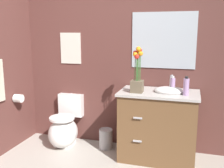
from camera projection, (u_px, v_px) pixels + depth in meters
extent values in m
cube|color=brown|center=(140.00, 56.00, 3.49)|extent=(4.42, 0.05, 2.50)
ellipsoid|color=white|center=(63.00, 133.00, 3.64)|extent=(0.38, 0.48, 0.40)
cube|color=white|center=(65.00, 139.00, 3.71)|extent=(0.22, 0.26, 0.18)
cube|color=white|center=(71.00, 105.00, 3.85)|extent=(0.36, 0.13, 0.32)
cylinder|color=white|center=(62.00, 118.00, 3.58)|extent=(0.34, 0.34, 0.03)
cylinder|color=#B7B7BC|center=(71.00, 94.00, 3.82)|extent=(0.04, 0.04, 0.02)
cube|color=brown|center=(158.00, 127.00, 3.26)|extent=(0.90, 0.52, 0.82)
cube|color=#BCB7B2|center=(159.00, 93.00, 3.18)|extent=(0.94, 0.56, 0.03)
ellipsoid|color=white|center=(169.00, 91.00, 3.14)|extent=(0.36, 0.26, 0.10)
cylinder|color=#B7B7BC|center=(171.00, 82.00, 3.28)|extent=(0.02, 0.02, 0.18)
cube|color=#B7B7BC|center=(138.00, 118.00, 3.03)|extent=(0.10, 0.02, 0.02)
cube|color=#B7B7BC|center=(137.00, 141.00, 3.08)|extent=(0.10, 0.02, 0.02)
cube|color=brown|center=(137.00, 86.00, 3.14)|extent=(0.14, 0.14, 0.14)
cylinder|color=#386B2D|center=(140.00, 67.00, 3.08)|extent=(0.01, 0.01, 0.32)
sphere|color=orange|center=(141.00, 54.00, 3.05)|extent=(0.06, 0.06, 0.06)
cylinder|color=#386B2D|center=(139.00, 65.00, 3.12)|extent=(0.01, 0.01, 0.35)
sphere|color=red|center=(140.00, 50.00, 3.08)|extent=(0.06, 0.06, 0.06)
cylinder|color=#386B2D|center=(137.00, 67.00, 3.11)|extent=(0.01, 0.01, 0.33)
sphere|color=red|center=(138.00, 52.00, 3.08)|extent=(0.06, 0.06, 0.06)
cylinder|color=#386B2D|center=(135.00, 67.00, 3.11)|extent=(0.01, 0.01, 0.32)
sphere|color=red|center=(135.00, 53.00, 3.08)|extent=(0.06, 0.06, 0.06)
cylinder|color=#386B2D|center=(135.00, 68.00, 3.09)|extent=(0.01, 0.01, 0.31)
sphere|color=orange|center=(135.00, 54.00, 3.06)|extent=(0.06, 0.06, 0.06)
cylinder|color=#386B2D|center=(137.00, 69.00, 3.07)|extent=(0.01, 0.01, 0.28)
sphere|color=red|center=(137.00, 57.00, 3.04)|extent=(0.06, 0.06, 0.06)
cylinder|color=#386B2D|center=(138.00, 65.00, 3.07)|extent=(0.01, 0.01, 0.37)
sphere|color=orange|center=(138.00, 49.00, 3.03)|extent=(0.06, 0.06, 0.06)
cylinder|color=#B28CBF|center=(173.00, 85.00, 3.12)|extent=(0.06, 0.06, 0.17)
cylinder|color=silver|center=(173.00, 77.00, 3.10)|extent=(0.03, 0.03, 0.02)
cylinder|color=white|center=(172.00, 83.00, 3.26)|extent=(0.05, 0.05, 0.16)
cylinder|color=#B7B7BC|center=(172.00, 76.00, 3.24)|extent=(0.03, 0.03, 0.02)
cylinder|color=#B28CBF|center=(186.00, 87.00, 2.98)|extent=(0.06, 0.06, 0.19)
cylinder|color=black|center=(187.00, 77.00, 2.96)|extent=(0.04, 0.04, 0.02)
cylinder|color=#B7B7BC|center=(106.00, 139.00, 3.60)|extent=(0.18, 0.18, 0.26)
torus|color=#B7B7BC|center=(106.00, 130.00, 3.58)|extent=(0.18, 0.18, 0.01)
cube|color=silver|center=(71.00, 48.00, 3.72)|extent=(0.30, 0.01, 0.43)
cube|color=#B2BCC6|center=(163.00, 40.00, 3.34)|extent=(0.80, 0.01, 0.70)
cylinder|color=white|center=(18.00, 98.00, 3.57)|extent=(0.11, 0.11, 0.11)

